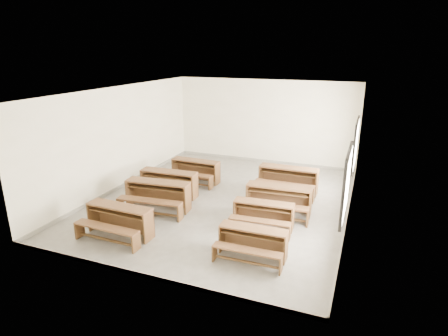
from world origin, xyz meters
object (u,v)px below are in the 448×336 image
at_px(desk_set_6, 278,198).
at_px(desk_set_5, 263,213).
at_px(desk_set_0, 119,219).
at_px(desk_set_2, 168,182).
at_px(desk_set_3, 195,169).
at_px(desk_set_4, 252,240).
at_px(desk_set_1, 157,193).
at_px(desk_set_7, 288,178).

bearing_deg(desk_set_6, desk_set_5, -102.06).
bearing_deg(desk_set_0, desk_set_2, 95.27).
bearing_deg(desk_set_2, desk_set_5, -19.69).
xyz_separation_m(desk_set_3, desk_set_4, (3.22, -3.88, -0.05)).
relative_size(desk_set_1, desk_set_3, 1.12).
bearing_deg(desk_set_1, desk_set_6, 10.81).
bearing_deg(desk_set_1, desk_set_4, -29.63).
relative_size(desk_set_1, desk_set_2, 1.06).
distance_m(desk_set_0, desk_set_3, 4.12).
relative_size(desk_set_2, desk_set_6, 0.99).
height_order(desk_set_4, desk_set_6, desk_set_6).
relative_size(desk_set_0, desk_set_3, 1.00).
distance_m(desk_set_3, desk_set_5, 3.94).
height_order(desk_set_4, desk_set_7, desk_set_7).
bearing_deg(desk_set_6, desk_set_3, 151.46).
height_order(desk_set_1, desk_set_7, same).
bearing_deg(desk_set_4, desk_set_1, 154.91).
bearing_deg(desk_set_5, desk_set_4, -87.08).
relative_size(desk_set_2, desk_set_4, 1.20).
distance_m(desk_set_0, desk_set_5, 3.50).
xyz_separation_m(desk_set_6, desk_set_7, (-0.09, 1.64, 0.01)).
bearing_deg(desk_set_5, desk_set_6, 77.66).
bearing_deg(desk_set_0, desk_set_3, 91.49).
height_order(desk_set_3, desk_set_7, desk_set_7).
xyz_separation_m(desk_set_3, desk_set_6, (3.21, -1.52, 0.03)).
bearing_deg(desk_set_6, desk_set_1, -166.91).
bearing_deg(desk_set_6, desk_set_2, 176.08).
bearing_deg(desk_set_4, desk_set_7, 90.51).
distance_m(desk_set_2, desk_set_7, 3.67).
xyz_separation_m(desk_set_1, desk_set_7, (3.09, 2.58, 0.00)).
bearing_deg(desk_set_2, desk_set_7, 23.35).
height_order(desk_set_1, desk_set_3, desk_set_1).
height_order(desk_set_0, desk_set_3, desk_set_0).
distance_m(desk_set_0, desk_set_6, 4.15).
bearing_deg(desk_set_7, desk_set_6, -86.06).
bearing_deg(desk_set_2, desk_set_6, -3.23).
distance_m(desk_set_2, desk_set_5, 3.40).
height_order(desk_set_2, desk_set_6, desk_set_6).
xyz_separation_m(desk_set_2, desk_set_5, (3.24, -1.00, -0.07)).
bearing_deg(desk_set_0, desk_set_7, 55.38).
bearing_deg(desk_set_0, desk_set_1, 90.10).
relative_size(desk_set_4, desk_set_7, 0.82).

